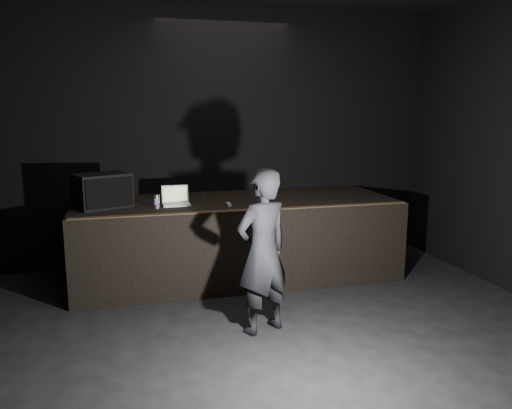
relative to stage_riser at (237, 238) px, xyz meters
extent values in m
plane|color=black|center=(0.00, -2.73, -0.50)|extent=(7.00, 7.00, 0.00)
cube|color=black|center=(0.00, 0.77, 1.25)|extent=(6.00, 0.10, 3.50)
cube|color=black|center=(0.00, 0.00, 0.00)|extent=(4.00, 1.50, 1.00)
cube|color=brown|center=(0.00, -0.71, 0.51)|extent=(3.92, 0.10, 0.01)
cube|color=black|center=(-1.62, -0.11, 0.70)|extent=(0.72, 0.63, 0.40)
cube|color=black|center=(-1.53, -0.31, 0.70)|extent=(0.51, 0.25, 0.34)
cylinder|color=black|center=(-1.66, 0.44, 0.51)|extent=(0.79, 0.29, 0.02)
cube|color=silver|center=(-0.78, -0.21, 0.51)|extent=(0.32, 0.22, 0.02)
cube|color=silver|center=(-0.78, -0.21, 0.52)|extent=(0.27, 0.13, 0.00)
cube|color=silver|center=(-0.78, -0.06, 0.62)|extent=(0.32, 0.07, 0.21)
cube|color=#B9EA45|center=(-0.78, -0.07, 0.62)|extent=(0.28, 0.05, 0.17)
cylinder|color=silver|center=(-1.02, -0.33, 0.58)|extent=(0.07, 0.07, 0.16)
cylinder|color=navy|center=(-1.02, -0.33, 0.58)|extent=(0.07, 0.07, 0.07)
cylinder|color=maroon|center=(-1.02, -0.33, 0.54)|extent=(0.07, 0.07, 0.01)
cylinder|color=white|center=(-0.42, 0.02, 0.55)|extent=(0.07, 0.07, 0.09)
cube|color=silver|center=(-0.17, -0.38, 0.51)|extent=(0.04, 0.16, 0.03)
imported|color=black|center=(-0.12, -1.70, 0.30)|extent=(0.68, 0.58, 1.59)
camera|label=1|loc=(-1.32, -6.11, 1.61)|focal=35.00mm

